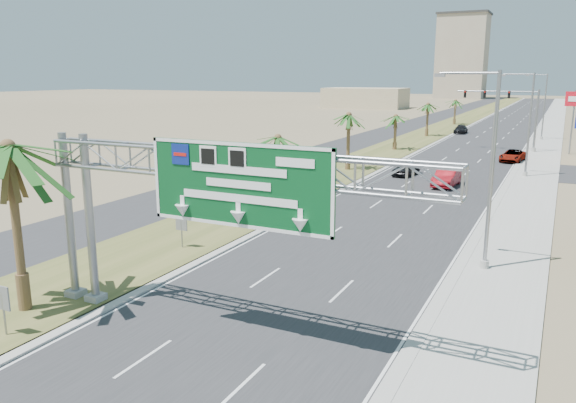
% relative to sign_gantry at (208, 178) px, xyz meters
% --- Properties ---
extents(road, '(12.00, 300.00, 0.02)m').
position_rel_sign_gantry_xyz_m(road, '(1.06, 100.07, -6.05)').
color(road, '#28282B').
rests_on(road, ground).
extents(sidewalk_right, '(4.00, 300.00, 0.10)m').
position_rel_sign_gantry_xyz_m(sidewalk_right, '(9.56, 100.07, -6.01)').
color(sidewalk_right, '#9E9B93').
rests_on(sidewalk_right, ground).
extents(median_grass, '(7.00, 300.00, 0.12)m').
position_rel_sign_gantry_xyz_m(median_grass, '(-8.94, 100.07, -6.00)').
color(median_grass, '#4A5123').
rests_on(median_grass, ground).
extents(opposing_road, '(8.00, 300.00, 0.02)m').
position_rel_sign_gantry_xyz_m(opposing_road, '(-15.94, 100.07, -6.05)').
color(opposing_road, '#28282B').
rests_on(opposing_road, ground).
extents(sign_gantry, '(16.75, 1.24, 7.50)m').
position_rel_sign_gantry_xyz_m(sign_gantry, '(0.00, 0.00, 0.00)').
color(sign_gantry, gray).
rests_on(sign_gantry, ground).
extents(palm_near, '(5.70, 5.70, 8.35)m').
position_rel_sign_gantry_xyz_m(palm_near, '(-8.14, -1.93, 0.87)').
color(palm_near, brown).
rests_on(palm_near, ground).
extents(palm_row_b, '(3.99, 3.99, 5.95)m').
position_rel_sign_gantry_xyz_m(palm_row_b, '(-8.44, 22.07, -1.16)').
color(palm_row_b, brown).
rests_on(palm_row_b, ground).
extents(palm_row_c, '(3.99, 3.99, 6.75)m').
position_rel_sign_gantry_xyz_m(palm_row_c, '(-8.44, 38.07, -0.39)').
color(palm_row_c, brown).
rests_on(palm_row_c, ground).
extents(palm_row_d, '(3.99, 3.99, 5.45)m').
position_rel_sign_gantry_xyz_m(palm_row_d, '(-8.44, 56.07, -1.64)').
color(palm_row_d, brown).
rests_on(palm_row_d, ground).
extents(palm_row_e, '(3.99, 3.99, 6.15)m').
position_rel_sign_gantry_xyz_m(palm_row_e, '(-8.44, 75.07, -0.97)').
color(palm_row_e, brown).
rests_on(palm_row_e, ground).
extents(palm_row_f, '(3.99, 3.99, 5.75)m').
position_rel_sign_gantry_xyz_m(palm_row_f, '(-8.44, 100.07, -1.35)').
color(palm_row_f, brown).
rests_on(palm_row_f, ground).
extents(streetlight_near, '(3.27, 0.44, 10.00)m').
position_rel_sign_gantry_xyz_m(streetlight_near, '(8.36, 12.07, -1.36)').
color(streetlight_near, gray).
rests_on(streetlight_near, ground).
extents(streetlight_mid, '(3.27, 0.44, 10.00)m').
position_rel_sign_gantry_xyz_m(streetlight_mid, '(8.36, 42.07, -1.36)').
color(streetlight_mid, gray).
rests_on(streetlight_mid, ground).
extents(streetlight_far, '(3.27, 0.44, 10.00)m').
position_rel_sign_gantry_xyz_m(streetlight_far, '(8.36, 78.07, -1.36)').
color(streetlight_far, gray).
rests_on(streetlight_far, ground).
extents(signal_mast, '(10.28, 0.71, 8.00)m').
position_rel_sign_gantry_xyz_m(signal_mast, '(6.23, 62.05, -1.21)').
color(signal_mast, gray).
rests_on(signal_mast, ground).
extents(median_signback_a, '(0.75, 0.08, 2.08)m').
position_rel_sign_gantry_xyz_m(median_signback_a, '(-6.74, -3.93, -4.61)').
color(median_signback_a, gray).
rests_on(median_signback_a, ground).
extents(median_signback_b, '(0.75, 0.08, 2.08)m').
position_rel_sign_gantry_xyz_m(median_signback_b, '(-7.44, 8.07, -4.61)').
color(median_signback_b, gray).
rests_on(median_signback_b, ground).
extents(tower_distant, '(20.00, 16.00, 35.00)m').
position_rel_sign_gantry_xyz_m(tower_distant, '(-30.94, 240.07, 11.44)').
color(tower_distant, tan).
rests_on(tower_distant, ground).
extents(building_distant_left, '(24.00, 14.00, 6.00)m').
position_rel_sign_gantry_xyz_m(building_distant_left, '(-43.94, 150.07, -3.06)').
color(building_distant_left, tan).
rests_on(building_distant_left, ground).
extents(car_left_lane, '(2.24, 4.46, 1.46)m').
position_rel_sign_gantry_xyz_m(car_left_lane, '(-2.15, 37.72, -5.33)').
color(car_left_lane, black).
rests_on(car_left_lane, ground).
extents(car_mid_lane, '(1.95, 5.02, 1.63)m').
position_rel_sign_gantry_xyz_m(car_mid_lane, '(2.56, 33.74, -5.24)').
color(car_mid_lane, maroon).
rests_on(car_mid_lane, ground).
extents(car_right_lane, '(2.84, 5.16, 1.37)m').
position_rel_sign_gantry_xyz_m(car_right_lane, '(6.56, 52.06, -5.37)').
color(car_right_lane, gray).
rests_on(car_right_lane, ground).
extents(car_far, '(1.99, 4.72, 1.36)m').
position_rel_sign_gantry_xyz_m(car_far, '(-4.31, 82.72, -5.38)').
color(car_far, black).
rests_on(car_far, ground).
extents(pole_sign_red_far, '(2.20, 0.85, 7.98)m').
position_rel_sign_gantry_xyz_m(pole_sign_red_far, '(12.44, 62.21, 0.23)').
color(pole_sign_red_far, gray).
rests_on(pole_sign_red_far, ground).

